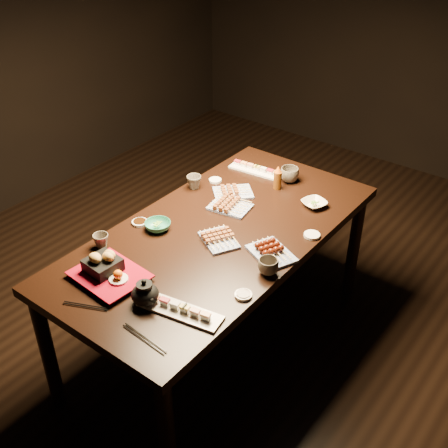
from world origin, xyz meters
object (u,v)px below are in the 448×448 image
Objects in this scene: edamame_bowl_cream at (314,204)px; sushi_platter_far at (257,169)px; yakitori_plate_right at (219,237)px; teacup_far_right at (289,175)px; yakitori_plate_left at (233,190)px; dining_table at (218,289)px; teapot at (145,292)px; teacup_mid_right at (268,266)px; condiment_bottle at (278,177)px; teacup_near_left at (101,241)px; sushi_platter_near at (180,308)px; edamame_bowl_green at (158,226)px; tempura_tray at (109,268)px; yakitori_plate_center at (230,204)px; teacup_far_left at (194,182)px.

sushi_platter_far is at bearing 164.23° from edamame_bowl_cream.
teacup_far_right is at bearing 122.59° from yakitori_plate_right.
teacup_far_right is at bearing 14.51° from yakitori_plate_left.
teacup_far_right is (0.01, 0.66, 0.42)m from dining_table.
teacup_mid_right is at bearing 74.60° from teapot.
teacup_mid_right is 0.67× the size of condiment_bottle.
teapot is at bearing -58.16° from yakitori_plate_right.
teacup_near_left is at bearing -128.59° from dining_table.
dining_table is 4.84× the size of sushi_platter_near.
sushi_platter_far is at bearing 139.23° from yakitori_plate_right.
dining_table is 0.71m from teacup_near_left.
edamame_bowl_green is 1.39× the size of teacup_mid_right.
yakitori_plate_right is 0.73m from teacup_far_right.
dining_table is 0.75m from tempura_tray.
teacup_far_right reaches higher than edamame_bowl_green.
sushi_platter_far is at bearing 96.51° from yakitori_plate_center.
sushi_platter_near is 0.64m from edamame_bowl_green.
yakitori_plate_left is at bearing 21.04° from teacup_far_left.
teacup_far_right is (0.22, 0.02, 0.02)m from sushi_platter_far.
yakitori_plate_center is 2.25× the size of teacup_mid_right.
teacup_far_right reaches higher than teacup_near_left.
yakitori_plate_center is at bearing -103.99° from condiment_bottle.
edamame_bowl_cream is (0.47, -0.13, -0.01)m from sushi_platter_far.
teacup_far_right is (-0.05, 0.73, 0.02)m from yakitori_plate_right.
condiment_bottle is at bearing -94.80° from teacup_far_right.
yakitori_plate_left reaches higher than sushi_platter_far.
sushi_platter_near is 1.08m from edamame_bowl_cream.
condiment_bottle is at bearing 70.73° from edamame_bowl_green.
tempura_tray is (-0.41, -1.10, 0.04)m from edamame_bowl_cream.
yakitori_plate_right is at bearing -108.75° from yakitori_plate_left.
edamame_bowl_cream is at bearing 99.11° from yakitori_plate_right.
edamame_bowl_green is 1.58× the size of teacup_far_left.
tempura_tray is 0.24m from teapot.
edamame_bowl_cream is at bearing 78.41° from sushi_platter_near.
teacup_far_right reaches higher than sushi_platter_far.
teacup_near_left is 0.54× the size of condiment_bottle.
yakitori_plate_left is 0.23m from teacup_far_left.
teacup_mid_right is at bearing -78.80° from edamame_bowl_cream.
teacup_far_left is (-0.17, -0.38, 0.02)m from sushi_platter_far.
condiment_bottle is at bearing 66.48° from yakitori_plate_center.
yakitori_plate_right is 2.63× the size of teacup_near_left.
dining_table is 0.56m from yakitori_plate_left.
dining_table is at bearing -89.62° from condiment_bottle.
condiment_bottle reaches higher than sushi_platter_far.
yakitori_plate_left is 0.36m from teacup_far_right.
yakitori_plate_right is 1.43× the size of teapot.
sushi_platter_far is 4.48× the size of teacup_near_left.
yakitori_plate_left is at bearing 146.96° from yakitori_plate_right.
yakitori_plate_center is 1.52× the size of teapot.
edamame_bowl_cream is at bearing 63.64° from dining_table.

